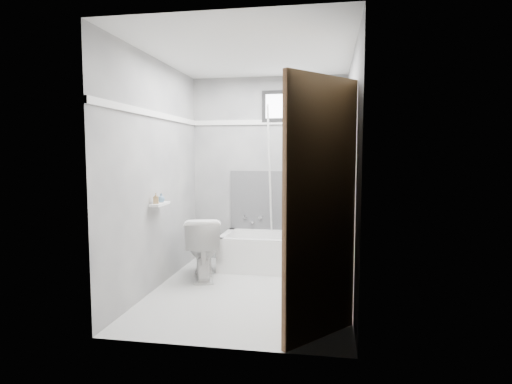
% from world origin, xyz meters
% --- Properties ---
extents(floor, '(2.60, 2.60, 0.00)m').
position_xyz_m(floor, '(0.00, 0.00, 0.00)').
color(floor, silver).
rests_on(floor, ground).
extents(ceiling, '(2.60, 2.60, 0.00)m').
position_xyz_m(ceiling, '(0.00, 0.00, 2.40)').
color(ceiling, silver).
rests_on(ceiling, floor).
extents(wall_back, '(2.00, 0.02, 2.40)m').
position_xyz_m(wall_back, '(0.00, 1.30, 1.20)').
color(wall_back, slate).
rests_on(wall_back, floor).
extents(wall_front, '(2.00, 0.02, 2.40)m').
position_xyz_m(wall_front, '(0.00, -1.30, 1.20)').
color(wall_front, slate).
rests_on(wall_front, floor).
extents(wall_left, '(0.02, 2.60, 2.40)m').
position_xyz_m(wall_left, '(-1.00, 0.00, 1.20)').
color(wall_left, slate).
rests_on(wall_left, floor).
extents(wall_right, '(0.02, 2.60, 2.40)m').
position_xyz_m(wall_right, '(1.00, 0.00, 1.20)').
color(wall_right, slate).
rests_on(wall_right, floor).
extents(bathtub, '(1.50, 0.70, 0.42)m').
position_xyz_m(bathtub, '(0.23, 0.93, 0.21)').
color(bathtub, white).
rests_on(bathtub, floor).
extents(office_chair, '(0.82, 0.82, 1.03)m').
position_xyz_m(office_chair, '(0.68, 0.98, 0.63)').
color(office_chair, '#5C5C61').
rests_on(office_chair, bathtub).
extents(toilet, '(0.58, 0.79, 0.69)m').
position_xyz_m(toilet, '(-0.62, 0.39, 0.35)').
color(toilet, white).
rests_on(toilet, floor).
extents(door, '(0.78, 0.78, 2.00)m').
position_xyz_m(door, '(0.98, -1.28, 1.00)').
color(door, brown).
rests_on(door, floor).
extents(window, '(0.66, 0.04, 0.40)m').
position_xyz_m(window, '(0.25, 1.29, 2.02)').
color(window, black).
rests_on(window, wall_back).
extents(backerboard, '(1.50, 0.02, 0.78)m').
position_xyz_m(backerboard, '(0.25, 1.29, 0.80)').
color(backerboard, '#4C4C4F').
rests_on(backerboard, wall_back).
extents(trim_back, '(2.00, 0.02, 0.06)m').
position_xyz_m(trim_back, '(0.00, 1.29, 1.82)').
color(trim_back, white).
rests_on(trim_back, wall_back).
extents(trim_left, '(0.02, 2.60, 0.06)m').
position_xyz_m(trim_left, '(-0.99, 0.00, 1.82)').
color(trim_left, white).
rests_on(trim_left, wall_left).
extents(pole, '(0.02, 0.50, 1.90)m').
position_xyz_m(pole, '(0.06, 1.06, 1.05)').
color(pole, white).
rests_on(pole, bathtub).
extents(shelf, '(0.10, 0.32, 0.02)m').
position_xyz_m(shelf, '(-0.93, -0.08, 0.90)').
color(shelf, white).
rests_on(shelf, wall_left).
extents(soap_bottle_a, '(0.07, 0.07, 0.12)m').
position_xyz_m(soap_bottle_a, '(-0.94, -0.16, 0.97)').
color(soap_bottle_a, '#9C7C4E').
rests_on(soap_bottle_a, shelf).
extents(soap_bottle_b, '(0.10, 0.10, 0.09)m').
position_xyz_m(soap_bottle_b, '(-0.94, -0.02, 0.96)').
color(soap_bottle_b, slate).
rests_on(soap_bottle_b, shelf).
extents(faucet, '(0.26, 0.10, 0.16)m').
position_xyz_m(faucet, '(-0.20, 1.27, 0.55)').
color(faucet, silver).
rests_on(faucet, wall_back).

